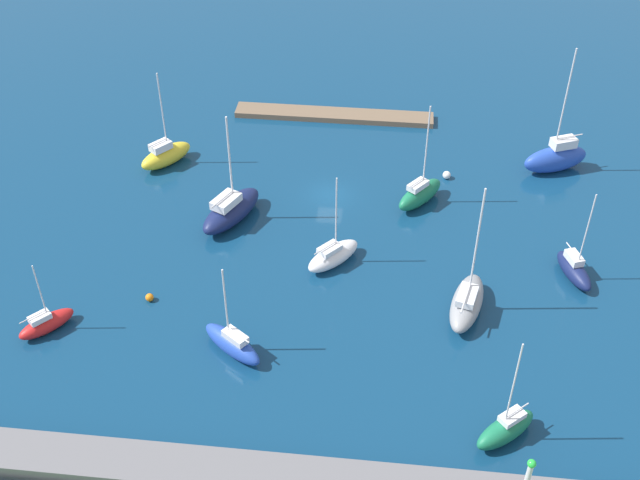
{
  "coord_description": "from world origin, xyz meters",
  "views": [
    {
      "loc": [
        -5.9,
        63.22,
        45.86
      ],
      "look_at": [
        0.0,
        8.93,
        1.5
      ],
      "focal_mm": 44.46,
      "sensor_mm": 36.0,
      "label": 1
    }
  ],
  "objects_px": {
    "sailboat_green_lone_south": "(506,429)",
    "sailboat_navy_far_north": "(231,210)",
    "sailboat_gray_west_end": "(467,302)",
    "sailboat_red_center_basin": "(46,323)",
    "mooring_buoy_white": "(447,175)",
    "sailboat_white_mid_basin": "(333,255)",
    "harbor_beacon": "(528,476)",
    "sailboat_green_along_channel": "(420,194)",
    "sailboat_yellow_lone_north": "(166,155)",
    "sailboat_blue_east_end": "(232,343)",
    "sailboat_blue_by_breakwater": "(556,158)",
    "pier_dock": "(334,115)",
    "mooring_buoy_orange": "(150,297)",
    "sailboat_navy_far_south": "(574,269)"
  },
  "relations": [
    {
      "from": "pier_dock",
      "to": "mooring_buoy_white",
      "type": "xyz_separation_m",
      "value": [
        -12.52,
        10.89,
        0.1
      ]
    },
    {
      "from": "sailboat_navy_far_south",
      "to": "mooring_buoy_orange",
      "type": "distance_m",
      "value": 36.33
    },
    {
      "from": "mooring_buoy_white",
      "to": "sailboat_white_mid_basin",
      "type": "bearing_deg",
      "value": 54.66
    },
    {
      "from": "sailboat_navy_far_south",
      "to": "sailboat_white_mid_basin",
      "type": "bearing_deg",
      "value": -109.52
    },
    {
      "from": "sailboat_red_center_basin",
      "to": "mooring_buoy_orange",
      "type": "distance_m",
      "value": 8.41
    },
    {
      "from": "pier_dock",
      "to": "sailboat_navy_far_north",
      "type": "distance_m",
      "value": 21.63
    },
    {
      "from": "sailboat_blue_by_breakwater",
      "to": "mooring_buoy_white",
      "type": "height_order",
      "value": "sailboat_blue_by_breakwater"
    },
    {
      "from": "sailboat_navy_far_south",
      "to": "sailboat_green_along_channel",
      "type": "height_order",
      "value": "sailboat_green_along_channel"
    },
    {
      "from": "harbor_beacon",
      "to": "pier_dock",
      "type": "bearing_deg",
      "value": -71.0
    },
    {
      "from": "sailboat_navy_far_south",
      "to": "sailboat_green_along_channel",
      "type": "bearing_deg",
      "value": -145.71
    },
    {
      "from": "sailboat_blue_east_end",
      "to": "sailboat_blue_by_breakwater",
      "type": "relative_size",
      "value": 0.62
    },
    {
      "from": "sailboat_blue_east_end",
      "to": "sailboat_gray_west_end",
      "type": "xyz_separation_m",
      "value": [
        -18.22,
        -6.45,
        0.16
      ]
    },
    {
      "from": "sailboat_yellow_lone_north",
      "to": "mooring_buoy_white",
      "type": "xyz_separation_m",
      "value": [
        -28.95,
        -0.5,
        -0.73
      ]
    },
    {
      "from": "sailboat_blue_east_end",
      "to": "sailboat_green_along_channel",
      "type": "xyz_separation_m",
      "value": [
        -14.24,
        -21.23,
        0.18
      ]
    },
    {
      "from": "sailboat_blue_by_breakwater",
      "to": "mooring_buoy_white",
      "type": "relative_size",
      "value": 16.56
    },
    {
      "from": "sailboat_green_lone_south",
      "to": "sailboat_blue_east_end",
      "type": "height_order",
      "value": "sailboat_green_lone_south"
    },
    {
      "from": "harbor_beacon",
      "to": "sailboat_navy_far_south",
      "type": "relative_size",
      "value": 0.41
    },
    {
      "from": "harbor_beacon",
      "to": "sailboat_green_along_channel",
      "type": "distance_m",
      "value": 33.57
    },
    {
      "from": "sailboat_blue_east_end",
      "to": "sailboat_red_center_basin",
      "type": "xyz_separation_m",
      "value": [
        15.31,
        -0.75,
        -0.2
      ]
    },
    {
      "from": "harbor_beacon",
      "to": "sailboat_navy_far_north",
      "type": "height_order",
      "value": "sailboat_navy_far_north"
    },
    {
      "from": "sailboat_yellow_lone_north",
      "to": "mooring_buoy_orange",
      "type": "xyz_separation_m",
      "value": [
        -3.91,
        20.34,
        -0.79
      ]
    },
    {
      "from": "sailboat_gray_west_end",
      "to": "sailboat_green_along_channel",
      "type": "distance_m",
      "value": 15.31
    },
    {
      "from": "sailboat_red_center_basin",
      "to": "sailboat_yellow_lone_north",
      "type": "bearing_deg",
      "value": 34.29
    },
    {
      "from": "sailboat_yellow_lone_north",
      "to": "sailboat_navy_far_north",
      "type": "distance_m",
      "value": 12.28
    },
    {
      "from": "sailboat_gray_west_end",
      "to": "sailboat_navy_far_south",
      "type": "bearing_deg",
      "value": -46.25
    },
    {
      "from": "pier_dock",
      "to": "sailboat_red_center_basin",
      "type": "relative_size",
      "value": 3.34
    },
    {
      "from": "harbor_beacon",
      "to": "mooring_buoy_white",
      "type": "bearing_deg",
      "value": -83.73
    },
    {
      "from": "sailboat_red_center_basin",
      "to": "sailboat_blue_by_breakwater",
      "type": "bearing_deg",
      "value": -15.31
    },
    {
      "from": "pier_dock",
      "to": "sailboat_navy_far_south",
      "type": "distance_m",
      "value": 34.0
    },
    {
      "from": "harbor_beacon",
      "to": "sailboat_blue_by_breakwater",
      "type": "bearing_deg",
      "value": -99.74
    },
    {
      "from": "sailboat_white_mid_basin",
      "to": "sailboat_navy_far_north",
      "type": "xyz_separation_m",
      "value": [
        10.12,
        -5.15,
        0.32
      ]
    },
    {
      "from": "sailboat_white_mid_basin",
      "to": "sailboat_green_along_channel",
      "type": "bearing_deg",
      "value": 3.65
    },
    {
      "from": "pier_dock",
      "to": "sailboat_blue_east_end",
      "type": "distance_m",
      "value": 37.02
    },
    {
      "from": "mooring_buoy_orange",
      "to": "sailboat_green_lone_south",
      "type": "bearing_deg",
      "value": 158.97
    },
    {
      "from": "sailboat_white_mid_basin",
      "to": "sailboat_navy_far_south",
      "type": "bearing_deg",
      "value": -47.81
    },
    {
      "from": "sailboat_yellow_lone_north",
      "to": "sailboat_green_along_channel",
      "type": "bearing_deg",
      "value": -60.13
    },
    {
      "from": "pier_dock",
      "to": "mooring_buoy_white",
      "type": "distance_m",
      "value": 16.59
    },
    {
      "from": "sailboat_gray_west_end",
      "to": "sailboat_red_center_basin",
      "type": "xyz_separation_m",
      "value": [
        33.53,
        5.71,
        -0.36
      ]
    },
    {
      "from": "harbor_beacon",
      "to": "sailboat_yellow_lone_north",
      "type": "relative_size",
      "value": 0.36
    },
    {
      "from": "sailboat_green_lone_south",
      "to": "sailboat_navy_far_north",
      "type": "xyz_separation_m",
      "value": [
        23.86,
        -22.57,
        0.25
      ]
    },
    {
      "from": "mooring_buoy_white",
      "to": "sailboat_blue_east_end",
      "type": "bearing_deg",
      "value": 56.74
    },
    {
      "from": "sailboat_green_lone_south",
      "to": "sailboat_gray_west_end",
      "type": "relative_size",
      "value": 0.79
    },
    {
      "from": "harbor_beacon",
      "to": "sailboat_gray_west_end",
      "type": "distance_m",
      "value": 18.39
    },
    {
      "from": "harbor_beacon",
      "to": "sailboat_gray_west_end",
      "type": "bearing_deg",
      "value": -81.01
    },
    {
      "from": "sailboat_green_lone_south",
      "to": "mooring_buoy_white",
      "type": "relative_size",
      "value": 11.77
    },
    {
      "from": "sailboat_green_lone_south",
      "to": "sailboat_navy_far_north",
      "type": "distance_m",
      "value": 32.84
    },
    {
      "from": "sailboat_green_lone_south",
      "to": "sailboat_red_center_basin",
      "type": "bearing_deg",
      "value": -51.17
    },
    {
      "from": "pier_dock",
      "to": "sailboat_white_mid_basin",
      "type": "relative_size",
      "value": 2.49
    },
    {
      "from": "harbor_beacon",
      "to": "sailboat_blue_east_end",
      "type": "xyz_separation_m",
      "value": [
        21.07,
        -11.54,
        -2.64
      ]
    },
    {
      "from": "pier_dock",
      "to": "sailboat_white_mid_basin",
      "type": "xyz_separation_m",
      "value": [
        -2.31,
        25.29,
        0.61
      ]
    }
  ]
}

